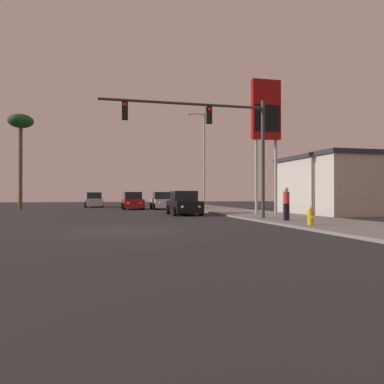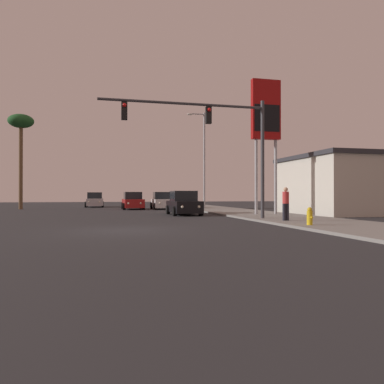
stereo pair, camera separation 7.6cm
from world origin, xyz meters
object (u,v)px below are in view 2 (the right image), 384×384
object	(u,v)px
street_lamp	(203,155)
gas_station_sign	(266,117)
fire_hydrant	(310,216)
car_white	(162,201)
traffic_light_mast	(216,132)
pedestrian_on_sidewalk	(286,202)
palm_tree_mid	(21,127)
car_red	(133,201)
car_black	(184,204)
car_silver	(95,200)

from	to	relation	value
street_lamp	gas_station_sign	world-z (taller)	same
fire_hydrant	car_white	bearing A→B (deg)	97.68
traffic_light_mast	pedestrian_on_sidewalk	bearing A→B (deg)	-34.62
gas_station_sign	palm_tree_mid	distance (m)	24.33
car_white	pedestrian_on_sidewalk	xyz separation A→B (m)	(3.28, -19.27, 0.27)
street_lamp	gas_station_sign	bearing A→B (deg)	-81.94
traffic_light_mast	pedestrian_on_sidewalk	xyz separation A→B (m)	(3.00, -2.07, -3.78)
car_red	gas_station_sign	xyz separation A→B (m)	(7.82, -13.45, 5.86)
car_black	street_lamp	bearing A→B (deg)	-113.79
street_lamp	palm_tree_mid	bearing A→B (deg)	162.95
gas_station_sign	street_lamp	bearing A→B (deg)	98.06
fire_hydrant	car_black	bearing A→B (deg)	105.36
car_white	palm_tree_mid	bearing A→B (deg)	-9.30
traffic_light_mast	fire_hydrant	distance (m)	7.02
car_silver	street_lamp	world-z (taller)	street_lamp
car_silver	gas_station_sign	bearing A→B (deg)	117.13
car_white	gas_station_sign	distance (m)	15.31
car_silver	fire_hydrant	world-z (taller)	car_silver
street_lamp	car_red	bearing A→B (deg)	156.29
gas_station_sign	pedestrian_on_sidewalk	xyz separation A→B (m)	(-1.68, -6.03, -5.58)
car_black	traffic_light_mast	xyz separation A→B (m)	(0.41, -6.47, 4.05)
traffic_light_mast	street_lamp	bearing A→B (deg)	77.77
car_silver	car_white	xyz separation A→B (m)	(6.63, -7.78, 0.00)
car_silver	street_lamp	xyz separation A→B (m)	(10.08, -10.34, 4.36)
car_white	fire_hydrant	bearing A→B (deg)	99.40
car_black	fire_hydrant	xyz separation A→B (m)	(3.10, -11.30, -0.27)
gas_station_sign	palm_tree_mid	bearing A→B (deg)	139.25
gas_station_sign	fire_hydrant	size ratio (longest dim) A/B	11.84
car_white	fire_hydrant	size ratio (longest dim) A/B	5.71
pedestrian_on_sidewalk	palm_tree_mid	size ratio (longest dim) A/B	0.18
fire_hydrant	street_lamp	bearing A→B (deg)	88.57
car_red	car_white	xyz separation A→B (m)	(2.85, -0.21, 0.00)
gas_station_sign	palm_tree_mid	world-z (taller)	palm_tree_mid
car_silver	gas_station_sign	xyz separation A→B (m)	(11.59, -21.02, 5.86)
car_white	palm_tree_mid	xyz separation A→B (m)	(-13.44, 2.62, 7.25)
traffic_light_mast	pedestrian_on_sidewalk	world-z (taller)	traffic_light_mast
car_black	fire_hydrant	distance (m)	11.72
street_lamp	gas_station_sign	xyz separation A→B (m)	(1.51, -10.67, 1.50)
palm_tree_mid	car_silver	bearing A→B (deg)	37.15
car_white	traffic_light_mast	world-z (taller)	traffic_light_mast
car_red	fire_hydrant	distance (m)	22.99
car_white	palm_tree_mid	world-z (taller)	palm_tree_mid
fire_hydrant	pedestrian_on_sidewalk	bearing A→B (deg)	83.56
car_black	palm_tree_mid	distance (m)	20.20
car_red	pedestrian_on_sidewalk	xyz separation A→B (m)	(6.14, -19.48, 0.27)
car_black	fire_hydrant	size ratio (longest dim) A/B	5.67
car_red	fire_hydrant	size ratio (longest dim) A/B	5.70
street_lamp	gas_station_sign	distance (m)	10.88
palm_tree_mid	pedestrian_on_sidewalk	bearing A→B (deg)	-52.62
street_lamp	pedestrian_on_sidewalk	size ratio (longest dim) A/B	5.39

